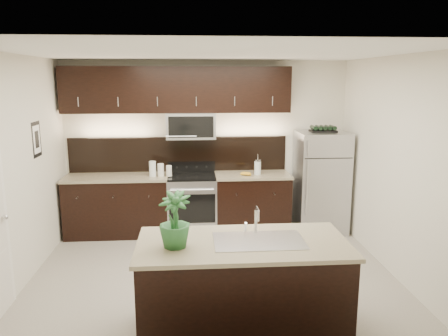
# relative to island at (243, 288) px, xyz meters

# --- Properties ---
(ground) EXTENTS (4.50, 4.50, 0.00)m
(ground) POSITION_rel_island_xyz_m (-0.21, 1.20, -0.47)
(ground) COLOR gray
(ground) RESTS_ON ground
(room_walls) EXTENTS (4.52, 4.02, 2.71)m
(room_walls) POSITION_rel_island_xyz_m (-0.32, 1.16, 1.22)
(room_walls) COLOR beige
(room_walls) RESTS_ON ground
(counter_run) EXTENTS (3.51, 0.65, 0.94)m
(counter_run) POSITION_rel_island_xyz_m (-0.67, 2.89, -0.00)
(counter_run) COLOR black
(counter_run) RESTS_ON ground
(upper_fixtures) EXTENTS (3.49, 0.40, 1.66)m
(upper_fixtures) POSITION_rel_island_xyz_m (-0.64, 3.04, 1.67)
(upper_fixtures) COLOR black
(upper_fixtures) RESTS_ON counter_run
(island) EXTENTS (1.96, 0.96, 0.94)m
(island) POSITION_rel_island_xyz_m (0.00, 0.00, 0.00)
(island) COLOR black
(island) RESTS_ON ground
(sink_faucet) EXTENTS (0.84, 0.50, 0.28)m
(sink_faucet) POSITION_rel_island_xyz_m (0.15, 0.01, 0.48)
(sink_faucet) COLOR silver
(sink_faucet) RESTS_ON island
(refrigerator) EXTENTS (0.77, 0.70, 1.60)m
(refrigerator) POSITION_rel_island_xyz_m (1.59, 2.83, 0.33)
(refrigerator) COLOR #B2B2B7
(refrigerator) RESTS_ON ground
(wine_rack) EXTENTS (0.40, 0.24, 0.10)m
(wine_rack) POSITION_rel_island_xyz_m (1.59, 2.83, 1.17)
(wine_rack) COLOR black
(wine_rack) RESTS_ON refrigerator
(plant) EXTENTS (0.36, 0.36, 0.51)m
(plant) POSITION_rel_island_xyz_m (-0.62, -0.08, 0.72)
(plant) COLOR #215426
(plant) RESTS_ON island
(canisters) EXTENTS (0.35, 0.12, 0.23)m
(canisters) POSITION_rel_island_xyz_m (-0.97, 2.83, 0.57)
(canisters) COLOR silver
(canisters) RESTS_ON counter_run
(french_press) EXTENTS (0.11, 0.11, 0.31)m
(french_press) POSITION_rel_island_xyz_m (0.57, 2.84, 0.58)
(french_press) COLOR silver
(french_press) RESTS_ON counter_run
(bananas) EXTENTS (0.21, 0.19, 0.05)m
(bananas) POSITION_rel_island_xyz_m (0.34, 2.81, 0.50)
(bananas) COLOR gold
(bananas) RESTS_ON counter_run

